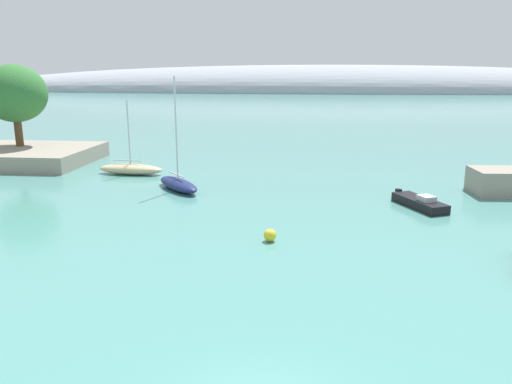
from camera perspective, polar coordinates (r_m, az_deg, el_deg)
shore_outcrop at (r=61.24m, az=-26.37°, el=3.80°), size 17.86×11.87×1.67m
tree_clump_shore at (r=61.41m, az=-25.97°, el=10.10°), size 6.94×6.94×8.93m
distant_ridge at (r=246.49m, az=8.09°, el=11.31°), size 365.16×56.88×25.24m
sailboat_navy_near_shore at (r=42.82m, az=-8.92°, el=0.97°), size 5.33×5.93×9.50m
sailboat_sand_mid_mooring at (r=50.23m, az=-14.16°, el=2.60°), size 6.63×2.44×7.18m
motorboat_black_foreground at (r=38.87m, az=18.25°, el=-1.15°), size 3.51×5.24×1.07m
mooring_buoy_yellow at (r=29.68m, az=1.61°, el=-4.97°), size 0.76×0.76×0.76m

